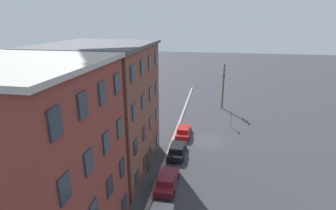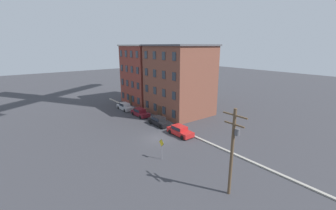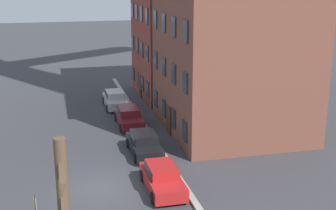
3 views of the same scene
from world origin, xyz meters
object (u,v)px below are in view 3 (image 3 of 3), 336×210
(car_red, at_px, (162,177))
(car_black, at_px, (144,143))
(car_maroon, at_px, (129,116))
(car_silver, at_px, (115,99))

(car_red, bearing_deg, car_black, 179.04)
(car_maroon, height_order, car_black, same)
(car_maroon, xyz_separation_m, car_red, (11.96, -0.14, 0.00))
(car_silver, distance_m, car_red, 17.64)
(car_maroon, distance_m, car_red, 11.96)
(car_silver, relative_size, car_black, 1.00)
(car_maroon, bearing_deg, car_red, -0.67)
(car_silver, xyz_separation_m, car_red, (17.64, 0.20, 0.00))
(car_silver, height_order, car_black, same)
(car_silver, distance_m, car_maroon, 5.69)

